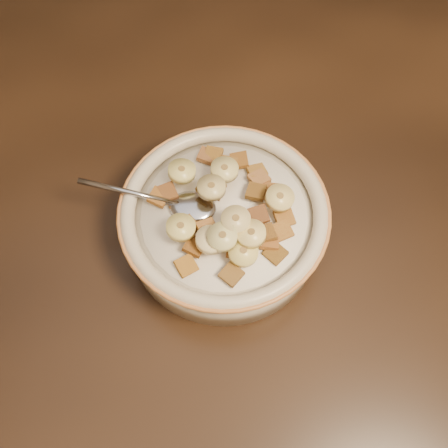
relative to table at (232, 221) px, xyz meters
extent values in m
cube|color=#422816|center=(0.00, 0.00, -0.78)|extent=(4.00, 4.50, 0.10)
cube|color=#341F11|center=(0.00, 0.00, 0.00)|extent=(1.43, 0.94, 0.04)
cylinder|color=#BAB196|center=(-0.01, -0.03, 0.05)|extent=(0.22, 0.22, 0.05)
cylinder|color=white|center=(-0.01, -0.03, 0.07)|extent=(0.19, 0.19, 0.00)
ellipsoid|color=#9597A4|center=(-0.05, -0.02, 0.08)|extent=(0.06, 0.05, 0.01)
cube|color=brown|center=(-0.02, -0.01, 0.09)|extent=(0.03, 0.03, 0.01)
cube|color=brown|center=(-0.03, 0.00, 0.09)|extent=(0.03, 0.03, 0.01)
cube|color=brown|center=(-0.02, -0.10, 0.08)|extent=(0.03, 0.03, 0.01)
cube|color=brown|center=(0.03, -0.09, 0.08)|extent=(0.03, 0.03, 0.01)
cube|color=brown|center=(-0.02, 0.05, 0.08)|extent=(0.03, 0.03, 0.01)
cube|color=brown|center=(-0.05, -0.07, 0.08)|extent=(0.03, 0.03, 0.01)
cube|color=brown|center=(-0.07, 0.00, 0.08)|extent=(0.02, 0.03, 0.01)
cube|color=#965C30|center=(-0.01, -0.08, 0.08)|extent=(0.02, 0.02, 0.01)
cube|color=brown|center=(-0.04, -0.05, 0.09)|extent=(0.03, 0.03, 0.01)
cube|color=brown|center=(0.00, -0.07, 0.09)|extent=(0.02, 0.02, 0.01)
cube|color=brown|center=(0.02, -0.04, 0.09)|extent=(0.02, 0.02, 0.01)
cube|color=#9D6936|center=(0.03, 0.01, 0.08)|extent=(0.03, 0.03, 0.01)
cube|color=brown|center=(0.01, 0.03, 0.08)|extent=(0.02, 0.02, 0.01)
cube|color=#996920|center=(0.03, 0.02, 0.08)|extent=(0.02, 0.02, 0.01)
cube|color=brown|center=(0.01, -0.07, 0.09)|extent=(0.03, 0.03, 0.01)
cube|color=brown|center=(-0.06, -0.04, 0.09)|extent=(0.03, 0.03, 0.01)
cube|color=#95621B|center=(-0.06, -0.09, 0.08)|extent=(0.03, 0.03, 0.01)
cube|color=#8D5F20|center=(0.00, 0.03, 0.08)|extent=(0.03, 0.03, 0.01)
cube|color=brown|center=(0.03, -0.07, 0.08)|extent=(0.02, 0.02, 0.01)
cube|color=brown|center=(0.02, -0.01, 0.09)|extent=(0.03, 0.03, 0.01)
cube|color=#926219|center=(-0.02, 0.05, 0.08)|extent=(0.03, 0.03, 0.01)
cube|color=brown|center=(0.05, -0.05, 0.08)|extent=(0.02, 0.02, 0.01)
cube|color=brown|center=(-0.08, 0.00, 0.08)|extent=(0.03, 0.03, 0.01)
cube|color=#955520|center=(0.04, -0.01, 0.08)|extent=(0.03, 0.03, 0.01)
cube|color=olive|center=(0.00, -0.06, 0.09)|extent=(0.03, 0.03, 0.01)
cube|color=brown|center=(0.03, -0.07, 0.09)|extent=(0.02, 0.02, 0.01)
cube|color=olive|center=(0.04, -0.06, 0.08)|extent=(0.02, 0.03, 0.01)
cylinder|color=#D6BE70|center=(-0.03, -0.01, 0.10)|extent=(0.04, 0.04, 0.01)
cylinder|color=#F0D78C|center=(-0.01, -0.06, 0.10)|extent=(0.04, 0.04, 0.01)
cylinder|color=#D8C675|center=(0.05, -0.03, 0.10)|extent=(0.04, 0.04, 0.01)
cylinder|color=#FEE59D|center=(-0.01, 0.01, 0.10)|extent=(0.04, 0.04, 0.01)
cylinder|color=tan|center=(-0.06, -0.05, 0.10)|extent=(0.04, 0.04, 0.01)
cylinder|color=#F1E38B|center=(0.01, -0.07, 0.10)|extent=(0.04, 0.04, 0.01)
cylinder|color=beige|center=(-0.03, -0.07, 0.10)|extent=(0.04, 0.04, 0.01)
cylinder|color=#DFD070|center=(-0.05, 0.02, 0.09)|extent=(0.04, 0.04, 0.02)
cylinder|color=beige|center=(-0.02, -0.07, 0.10)|extent=(0.04, 0.04, 0.01)
cylinder|color=#E5CC6E|center=(0.00, -0.09, 0.09)|extent=(0.04, 0.04, 0.01)
camera|label=1|loc=(-0.05, -0.30, 0.56)|focal=40.00mm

